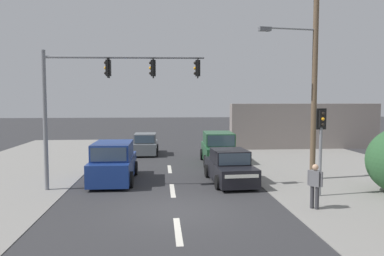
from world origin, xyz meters
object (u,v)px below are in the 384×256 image
traffic_signal_mast (101,89)px  suv_kerbside_parked (219,149)px  utility_pole_midground_right (312,69)px  pedestal_signal_right_kerb (321,137)px  sedan_oncoming_near (230,168)px  suv_receding_far (113,163)px  hatchback_oncoming_mid (146,145)px  pedestrian_at_kerb (315,184)px

traffic_signal_mast → suv_kerbside_parked: bearing=46.2°
traffic_signal_mast → suv_kerbside_parked: traffic_signal_mast is taller
utility_pole_midground_right → pedestal_signal_right_kerb: size_ratio=2.82×
suv_kerbside_parked → pedestal_signal_right_kerb: bearing=-71.0°
pedestal_signal_right_kerb → sedan_oncoming_near: bearing=137.8°
sedan_oncoming_near → suv_kerbside_parked: (0.31, 5.38, 0.18)m
utility_pole_midground_right → sedan_oncoming_near: bearing=-176.0°
suv_receding_far → hatchback_oncoming_mid: 8.85m
utility_pole_midground_right → suv_receding_far: 10.56m
utility_pole_midground_right → sedan_oncoming_near: size_ratio=2.33×
utility_pole_midground_right → suv_receding_far: size_ratio=2.20×
sedan_oncoming_near → pedestal_signal_right_kerb: bearing=-42.2°
hatchback_oncoming_mid → suv_kerbside_parked: 6.19m
sedan_oncoming_near → pedestrian_at_kerb: pedestrian_at_kerb is taller
utility_pole_midground_right → traffic_signal_mast: (-9.81, -1.25, -1.03)m
utility_pole_midground_right → suv_receding_far: utility_pole_midground_right is taller
hatchback_oncoming_mid → sedan_oncoming_near: bearing=-65.5°
pedestal_signal_right_kerb → suv_receding_far: size_ratio=0.78×
sedan_oncoming_near → suv_receding_far: suv_receding_far is taller
suv_kerbside_parked → pedestrian_at_kerb: bearing=-79.2°
suv_receding_far → utility_pole_midground_right: bearing=-2.5°
pedestal_signal_right_kerb → sedan_oncoming_near: (-3.15, 2.86, -1.71)m
pedestal_signal_right_kerb → utility_pole_midground_right: bearing=74.3°
pedestrian_at_kerb → sedan_oncoming_near: bearing=115.7°
sedan_oncoming_near → pedestrian_at_kerb: size_ratio=2.65×
pedestal_signal_right_kerb → pedestrian_at_kerb: pedestal_signal_right_kerb is taller
pedestrian_at_kerb → traffic_signal_mast: bearing=155.7°
traffic_signal_mast → pedestal_signal_right_kerb: bearing=-11.9°
utility_pole_midground_right → suv_kerbside_parked: (-3.72, 5.09, -4.50)m
pedestal_signal_right_kerb → hatchback_oncoming_mid: pedestal_signal_right_kerb is taller
pedestrian_at_kerb → suv_receding_far: bearing=145.6°
traffic_signal_mast → suv_kerbside_parked: (6.09, 6.34, -3.47)m
traffic_signal_mast → hatchback_oncoming_mid: (1.46, 10.44, -3.65)m
pedestal_signal_right_kerb → suv_kerbside_parked: size_ratio=0.77×
traffic_signal_mast → suv_kerbside_parked: 9.46m
pedestrian_at_kerb → suv_kerbside_parked: bearing=100.8°
utility_pole_midground_right → suv_receding_far: (-9.54, 0.41, -4.50)m
suv_receding_far → hatchback_oncoming_mid: suv_receding_far is taller
utility_pole_midground_right → hatchback_oncoming_mid: (-8.35, 9.19, -4.69)m
pedestal_signal_right_kerb → pedestrian_at_kerb: 2.47m
utility_pole_midground_right → pedestal_signal_right_kerb: utility_pole_midground_right is taller
traffic_signal_mast → sedan_oncoming_near: size_ratio=1.59×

